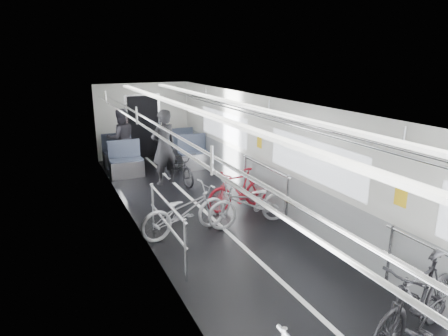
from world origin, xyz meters
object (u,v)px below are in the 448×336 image
at_px(person_standing, 164,147).
at_px(person_seated, 121,138).
at_px(bike_right_mid, 250,203).
at_px(bike_left_far, 185,211).
at_px(bike_aisle, 178,167).
at_px(bike_right_far, 238,190).
at_px(bike_right_near, 417,302).

height_order(person_standing, person_seated, person_standing).
distance_m(bike_right_mid, person_seated, 5.52).
height_order(bike_left_far, person_standing, person_standing).
height_order(bike_left_far, bike_aisle, bike_left_far).
bearing_deg(bike_left_far, person_standing, -19.76).
bearing_deg(person_standing, bike_left_far, 63.15).
distance_m(bike_left_far, bike_right_far, 1.62).
relative_size(bike_left_far, bike_right_mid, 1.01).
xyz_separation_m(bike_right_mid, bike_right_far, (0.17, 0.84, -0.01)).
height_order(bike_right_near, person_seated, person_seated).
relative_size(bike_right_near, person_seated, 1.02).
bearing_deg(bike_right_far, bike_left_far, -70.02).
xyz_separation_m(bike_right_near, bike_aisle, (-0.57, 6.92, -0.11)).
bearing_deg(bike_right_far, person_seated, -165.04).
height_order(bike_right_mid, bike_aisle, bike_right_mid).
distance_m(bike_right_mid, person_standing, 3.38).
bearing_deg(person_standing, person_seated, -88.11).
relative_size(bike_right_mid, person_standing, 0.90).
bearing_deg(bike_right_far, bike_aisle, -170.80).
bearing_deg(bike_left_far, bike_right_mid, -106.67).
relative_size(bike_right_near, bike_right_far, 1.18).
distance_m(bike_right_near, person_seated, 9.21).
bearing_deg(bike_right_far, bike_right_near, -5.19).
distance_m(bike_left_far, bike_right_mid, 1.31).
distance_m(bike_right_near, bike_right_far, 4.60).
height_order(bike_left_far, bike_right_near, bike_right_near).
bearing_deg(bike_right_near, bike_right_far, 167.05).
bearing_deg(person_seated, bike_right_far, 106.86).
bearing_deg(bike_right_mid, bike_aisle, -171.32).
xyz_separation_m(bike_left_far, bike_right_mid, (1.30, -0.15, -0.00)).
bearing_deg(bike_aisle, bike_left_far, -114.89).
height_order(bike_right_near, bike_right_mid, bike_right_near).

